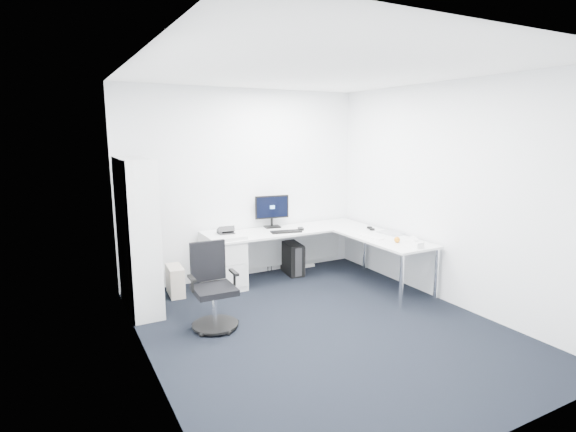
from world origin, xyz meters
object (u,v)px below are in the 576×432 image
monitor (272,211)px  task_chair (214,287)px  bookshelf (138,236)px  laptop (391,225)px  l_desk (301,258)px

monitor → task_chair: bearing=-126.8°
task_chair → monitor: 2.07m
bookshelf → monitor: (2.01, 0.52, 0.04)m
monitor → laptop: monitor is taller
l_desk → task_chair: size_ratio=2.60×
laptop → monitor: bearing=134.4°
monitor → laptop: (1.27, -1.15, -0.12)m
task_chair → laptop: bearing=7.9°
l_desk → bookshelf: 2.25m
bookshelf → monitor: 2.07m
l_desk → monitor: bearing=106.4°
task_chair → monitor: (1.41, 1.44, 0.48)m
task_chair → laptop: size_ratio=2.70×
bookshelf → l_desk: bearing=-1.3°
l_desk → monitor: (-0.17, 0.57, 0.60)m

